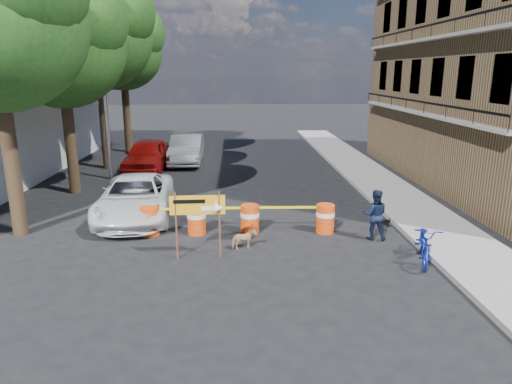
{
  "coord_description": "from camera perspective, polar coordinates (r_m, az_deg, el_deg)",
  "views": [
    {
      "loc": [
        -0.14,
        -11.63,
        4.86
      ],
      "look_at": [
        0.47,
        1.84,
        1.3
      ],
      "focal_mm": 32.0,
      "sensor_mm": 36.0,
      "label": 1
    }
  ],
  "objects": [
    {
      "name": "tree_mid_a",
      "position": [
        19.8,
        -23.13,
        16.98
      ],
      "size": [
        5.25,
        5.0,
        8.68
      ],
      "color": "#332316",
      "rests_on": "ground"
    },
    {
      "name": "dog",
      "position": [
        12.89,
        -1.54,
        -5.96
      ],
      "size": [
        0.76,
        0.53,
        0.59
      ],
      "primitive_type": "imported",
      "rotation": [
        0.0,
        0.0,
        1.91
      ],
      "color": "tan",
      "rests_on": "ground"
    },
    {
      "name": "tree_mid_b",
      "position": [
        24.61,
        -19.15,
        18.34
      ],
      "size": [
        5.67,
        5.4,
        9.62
      ],
      "color": "#332316",
      "rests_on": "ground"
    },
    {
      "name": "pedestrian",
      "position": [
        13.97,
        14.63,
        -2.76
      ],
      "size": [
        0.86,
        0.73,
        1.53
      ],
      "primitive_type": "imported",
      "rotation": [
        0.0,
        0.0,
        2.91
      ],
      "color": "#111A33",
      "rests_on": "ground"
    },
    {
      "name": "bicycle",
      "position": [
        12.67,
        20.53,
        -3.93
      ],
      "size": [
        0.99,
        1.22,
        2.0
      ],
      "primitive_type": "imported",
      "rotation": [
        0.0,
        0.0,
        -0.32
      ],
      "color": "#1325A1",
      "rests_on": "ground"
    },
    {
      "name": "tree_far",
      "position": [
        29.42,
        -16.29,
        16.87
      ],
      "size": [
        5.04,
        4.8,
        8.84
      ],
      "color": "#332316",
      "rests_on": "ground"
    },
    {
      "name": "suv_white",
      "position": [
        16.07,
        -14.85,
        -0.7
      ],
      "size": [
        2.71,
        5.23,
        1.41
      ],
      "primitive_type": "imported",
      "rotation": [
        0.0,
        0.0,
        0.07
      ],
      "color": "white",
      "rests_on": "ground"
    },
    {
      "name": "barrel_mid_left",
      "position": [
        14.16,
        -7.44,
        -3.39
      ],
      "size": [
        0.58,
        0.58,
        0.9
      ],
      "color": "red",
      "rests_on": "ground"
    },
    {
      "name": "barrel_mid_right",
      "position": [
        14.12,
        -0.77,
        -3.32
      ],
      "size": [
        0.58,
        0.58,
        0.9
      ],
      "color": "red",
      "rests_on": "ground"
    },
    {
      "name": "sidewalk_east",
      "position": [
        19.34,
        16.61,
        -0.16
      ],
      "size": [
        2.4,
        40.0,
        0.15
      ],
      "primitive_type": "cube",
      "color": "gray",
      "rests_on": "ground"
    },
    {
      "name": "detour_sign",
      "position": [
        12.0,
        -6.43,
        -2.25
      ],
      "size": [
        1.45,
        0.27,
        1.86
      ],
      "rotation": [
        0.0,
        0.0,
        0.03
      ],
      "color": "#592D19",
      "rests_on": "ground"
    },
    {
      "name": "barrel_far_right",
      "position": [
        14.33,
        8.65,
        -3.22
      ],
      "size": [
        0.58,
        0.58,
        0.9
      ],
      "color": "red",
      "rests_on": "ground"
    },
    {
      "name": "streetlamp",
      "position": [
        21.92,
        -18.41,
        12.8
      ],
      "size": [
        1.25,
        0.18,
        8.0
      ],
      "color": "gray",
      "rests_on": "ground"
    },
    {
      "name": "ground",
      "position": [
        12.61,
        -1.79,
        -7.89
      ],
      "size": [
        120.0,
        120.0,
        0.0
      ],
      "primitive_type": "plane",
      "color": "black",
      "rests_on": "ground"
    },
    {
      "name": "sedan_silver",
      "position": [
        25.25,
        -8.66,
        5.31
      ],
      "size": [
        1.69,
        4.7,
        1.54
      ],
      "primitive_type": "imported",
      "rotation": [
        0.0,
        0.0,
        0.01
      ],
      "color": "#A5A7AC",
      "rests_on": "ground"
    },
    {
      "name": "sedan_red",
      "position": [
        23.56,
        -13.44,
        4.47
      ],
      "size": [
        2.01,
        4.76,
        1.61
      ],
      "primitive_type": "imported",
      "rotation": [
        0.0,
        0.0,
        -0.02
      ],
      "color": "maroon",
      "rests_on": "ground"
    },
    {
      "name": "barrel_far_left",
      "position": [
        14.3,
        -13.13,
        -3.49
      ],
      "size": [
        0.58,
        0.58,
        0.9
      ],
      "color": "red",
      "rests_on": "ground"
    }
  ]
}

